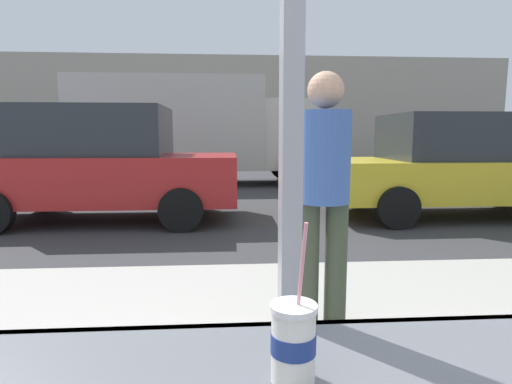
{
  "coord_description": "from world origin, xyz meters",
  "views": [
    {
      "loc": [
        -0.16,
        -0.94,
        1.38
      ],
      "look_at": [
        0.11,
        2.96,
        0.85
      ],
      "focal_mm": 29.19,
      "sensor_mm": 36.0,
      "label": 1
    }
  ],
  "objects_px": {
    "box_truck": "(196,127)",
    "soda_cup_left": "(293,341)",
    "parked_car_yellow": "(458,165)",
    "pedestrian": "(324,187)",
    "parked_car_red": "(102,165)"
  },
  "relations": [
    {
      "from": "box_truck",
      "to": "soda_cup_left",
      "type": "bearing_deg",
      "value": -84.95
    },
    {
      "from": "soda_cup_left",
      "to": "parked_car_yellow",
      "type": "distance_m",
      "value": 7.21
    },
    {
      "from": "parked_car_yellow",
      "to": "box_truck",
      "type": "distance_m",
      "value": 7.05
    },
    {
      "from": "box_truck",
      "to": "pedestrian",
      "type": "distance_m",
      "value": 9.58
    },
    {
      "from": "parked_car_red",
      "to": "soda_cup_left",
      "type": "bearing_deg",
      "value": -70.67
    },
    {
      "from": "parked_car_red",
      "to": "pedestrian",
      "type": "bearing_deg",
      "value": -58.92
    },
    {
      "from": "parked_car_yellow",
      "to": "soda_cup_left",
      "type": "bearing_deg",
      "value": -121.89
    },
    {
      "from": "box_truck",
      "to": "parked_car_yellow",
      "type": "bearing_deg",
      "value": -46.82
    },
    {
      "from": "soda_cup_left",
      "to": "parked_car_yellow",
      "type": "relative_size",
      "value": 0.07
    },
    {
      "from": "soda_cup_left",
      "to": "box_truck",
      "type": "xyz_separation_m",
      "value": [
        -0.99,
        11.23,
        0.6
      ]
    },
    {
      "from": "pedestrian",
      "to": "soda_cup_left",
      "type": "bearing_deg",
      "value": -104.77
    },
    {
      "from": "parked_car_red",
      "to": "parked_car_yellow",
      "type": "distance_m",
      "value": 5.95
    },
    {
      "from": "parked_car_yellow",
      "to": "box_truck",
      "type": "bearing_deg",
      "value": 133.18
    },
    {
      "from": "parked_car_red",
      "to": "box_truck",
      "type": "bearing_deg",
      "value": 77.29
    },
    {
      "from": "parked_car_red",
      "to": "parked_car_yellow",
      "type": "bearing_deg",
      "value": 0.0
    }
  ]
}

